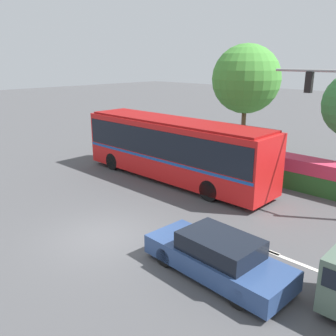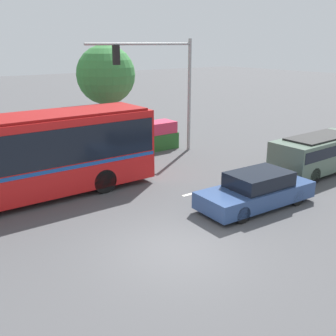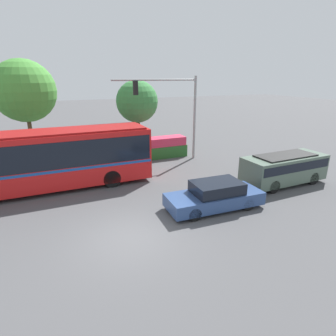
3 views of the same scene
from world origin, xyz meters
The scene contains 7 objects.
ground_plane centered at (0.00, 0.00, 0.00)m, with size 140.00×140.00×0.00m, color #4C4C4F.
city_bus centered at (-2.76, 6.60, 1.86)m, with size 11.41×2.55×3.27m.
sedan_foreground centered at (4.45, 0.90, 0.62)m, with size 4.68×1.95×1.32m.
flowering_hedge centered at (3.08, 10.14, 0.77)m, with size 8.73×1.29×1.56m.
street_tree_left centered at (-3.69, 14.72, 4.98)m, with size 4.62×4.62×7.30m.
lane_stripe_mid centered at (6.05, 3.24, 0.01)m, with size 2.40×0.16×0.01m, color silver.
lane_stripe_far centered at (4.06, 3.29, 0.01)m, with size 2.40×0.16×0.01m, color silver.
Camera 1 is at (10.12, -7.04, 6.27)m, focal length 38.96 mm.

